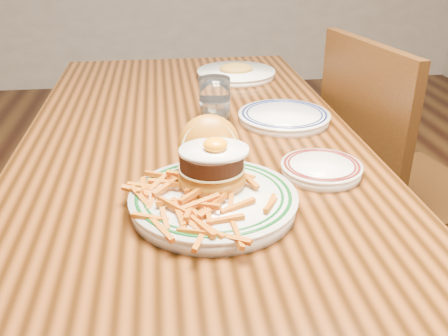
{
  "coord_description": "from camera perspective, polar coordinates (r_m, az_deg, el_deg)",
  "views": [
    {
      "loc": [
        -0.07,
        -1.22,
        1.23
      ],
      "look_at": [
        0.04,
        -0.38,
        0.82
      ],
      "focal_mm": 40.0,
      "sensor_mm": 36.0,
      "label": 1
    }
  ],
  "objects": [
    {
      "name": "water_glass",
      "position": [
        1.35,
        -1.08,
        7.4
      ],
      "size": [
        0.08,
        0.08,
        0.12
      ],
      "color": "white",
      "rests_on": "table"
    },
    {
      "name": "far_plate",
      "position": [
        1.79,
        1.4,
        10.81
      ],
      "size": [
        0.28,
        0.28,
        0.05
      ],
      "rotation": [
        0.0,
        0.0,
        0.38
      ],
      "color": "white",
      "rests_on": "table"
    },
    {
      "name": "chair_right",
      "position": [
        1.66,
        18.29,
        -1.41
      ],
      "size": [
        0.52,
        0.52,
        0.95
      ],
      "rotation": [
        0.0,
        0.0,
        3.33
      ],
      "color": "#3D230C",
      "rests_on": "floor"
    },
    {
      "name": "main_plate",
      "position": [
        0.95,
        -1.31,
        -1.91
      ],
      "size": [
        0.32,
        0.33,
        0.15
      ],
      "rotation": [
        0.0,
        0.0,
        -0.03
      ],
      "color": "white",
      "rests_on": "table"
    },
    {
      "name": "rear_plate",
      "position": [
        1.38,
        6.88,
        5.87
      ],
      "size": [
        0.25,
        0.25,
        0.03
      ],
      "rotation": [
        0.0,
        0.0,
        -0.13
      ],
      "color": "white",
      "rests_on": "table"
    },
    {
      "name": "side_plate",
      "position": [
        1.09,
        11.07,
        0.01
      ],
      "size": [
        0.17,
        0.17,
        0.03
      ],
      "rotation": [
        0.0,
        0.0,
        0.02
      ],
      "color": "white",
      "rests_on": "table"
    },
    {
      "name": "table",
      "position": [
        1.35,
        -3.76,
        0.74
      ],
      "size": [
        0.85,
        1.6,
        0.75
      ],
      "color": "black",
      "rests_on": "floor"
    }
  ]
}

